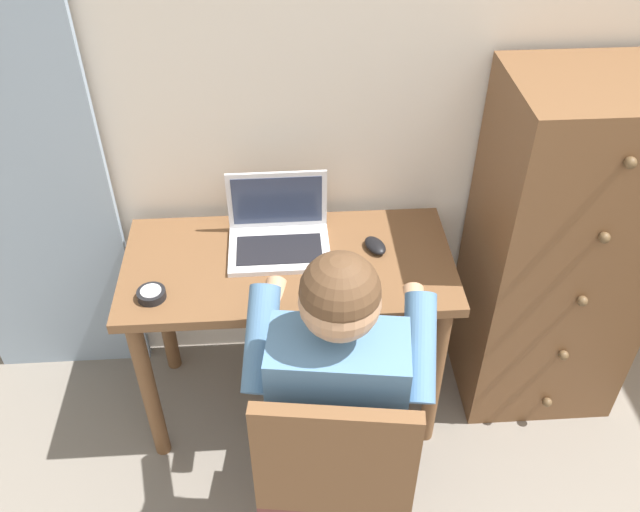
{
  "coord_description": "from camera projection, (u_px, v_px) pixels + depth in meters",
  "views": [
    {
      "loc": [
        -0.46,
        0.15,
        2.18
      ],
      "look_at": [
        -0.36,
        1.76,
        0.82
      ],
      "focal_mm": 37.8,
      "sensor_mm": 36.0,
      "label": 1
    }
  ],
  "objects": [
    {
      "name": "wall_back",
      "position": [
        421.0,
        65.0,
        2.19
      ],
      "size": [
        4.8,
        0.05,
        2.5
      ],
      "primitive_type": "cube",
      "color": "beige",
      "rests_on": "ground_plane"
    },
    {
      "name": "curtain_panel",
      "position": [
        2.0,
        137.0,
        2.18
      ],
      "size": [
        0.61,
        0.03,
        2.15
      ],
      "primitive_type": "cube",
      "color": "#8EA3B7",
      "rests_on": "ground_plane"
    },
    {
      "name": "desk",
      "position": [
        289.0,
        288.0,
        2.32
      ],
      "size": [
        1.11,
        0.53,
        0.72
      ],
      "color": "brown",
      "rests_on": "ground_plane"
    },
    {
      "name": "dresser",
      "position": [
        558.0,
        254.0,
        2.37
      ],
      "size": [
        0.56,
        0.48,
        1.32
      ],
      "color": "brown",
      "rests_on": "ground_plane"
    },
    {
      "name": "chair",
      "position": [
        336.0,
        465.0,
        1.91
      ],
      "size": [
        0.47,
        0.45,
        0.88
      ],
      "color": "brown",
      "rests_on": "ground_plane"
    },
    {
      "name": "person_seated",
      "position": [
        339.0,
        373.0,
        1.93
      ],
      "size": [
        0.58,
        0.62,
        1.2
      ],
      "color": "#6B84AD",
      "rests_on": "ground_plane"
    },
    {
      "name": "laptop",
      "position": [
        279.0,
        232.0,
        2.28
      ],
      "size": [
        0.34,
        0.25,
        0.24
      ],
      "color": "silver",
      "rests_on": "desk"
    },
    {
      "name": "computer_mouse",
      "position": [
        375.0,
        245.0,
        2.28
      ],
      "size": [
        0.09,
        0.12,
        0.03
      ],
      "primitive_type": "ellipsoid",
      "rotation": [
        0.0,
        0.0,
        0.39
      ],
      "color": "black",
      "rests_on": "desk"
    },
    {
      "name": "desk_clock",
      "position": [
        151.0,
        294.0,
        2.1
      ],
      "size": [
        0.09,
        0.09,
        0.03
      ],
      "color": "black",
      "rests_on": "desk"
    }
  ]
}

